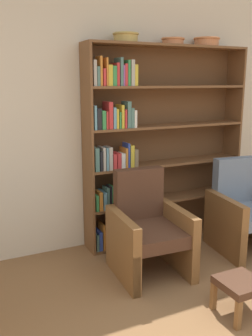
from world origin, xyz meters
name	(u,v)px	position (x,y,z in m)	size (l,w,h in m)	color
wall_back	(126,117)	(0.00, 2.69, 1.38)	(12.00, 0.06, 2.75)	beige
bookshelf	(150,148)	(0.22, 2.51, 1.05)	(1.87, 0.30, 2.13)	brown
bowl_olive	(126,37)	(-0.09, 2.50, 2.18)	(0.26, 0.26, 0.09)	tan
bowl_brass	(173,41)	(0.46, 2.50, 2.17)	(0.25, 0.25, 0.07)	#C67547
bowl_stoneware	(207,41)	(0.89, 2.50, 2.18)	(0.29, 0.29, 0.09)	#C67547
armchair_leather	(148,230)	(-0.17, 1.85, 0.41)	(0.68, 0.72, 0.95)	brown
armchair_cushioned	(244,212)	(1.00, 1.85, 0.41)	(0.72, 0.75, 0.95)	brown
footstool	(240,287)	(0.14, 0.94, 0.23)	(0.32, 0.32, 0.29)	brown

